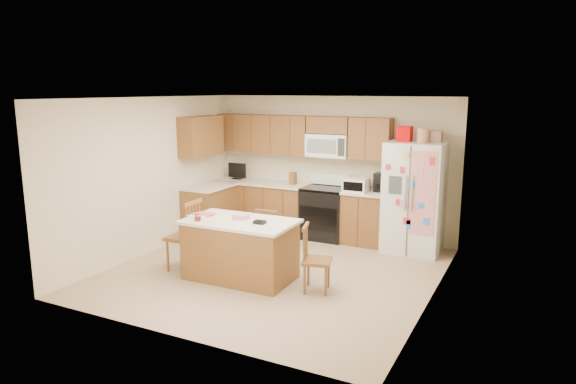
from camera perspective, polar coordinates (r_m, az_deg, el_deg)
The scene contains 9 objects.
ground at distance 7.60m, azimuth -1.55°, elevation -8.81°, with size 4.50×4.50×0.00m, color #9C785F.
room_shell at distance 7.23m, azimuth -1.61°, elevation 1.97°, with size 4.60×4.60×2.52m.
cabinetry at distance 9.33m, azimuth -1.72°, elevation 0.85°, with size 3.36×1.56×2.15m.
stove at distance 9.14m, azimuth 4.16°, elevation -2.23°, with size 0.76×0.65×1.13m.
refrigerator at distance 8.53m, azimuth 13.84°, elevation -0.46°, with size 0.90×0.79×2.04m.
island at distance 7.24m, azimuth -5.33°, elevation -6.33°, with size 1.58×0.93×0.93m.
windsor_chair_left at distance 7.69m, azimuth -11.36°, elevation -4.90°, with size 0.45×0.47×1.05m.
windsor_chair_back at distance 7.76m, azimuth -2.01°, elevation -5.14°, with size 0.41×0.39×0.88m.
windsor_chair_right at distance 6.78m, azimuth 3.04°, elevation -7.57°, with size 0.45×0.47×0.89m.
Camera 1 is at (3.37, -6.28, 2.63)m, focal length 32.00 mm.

